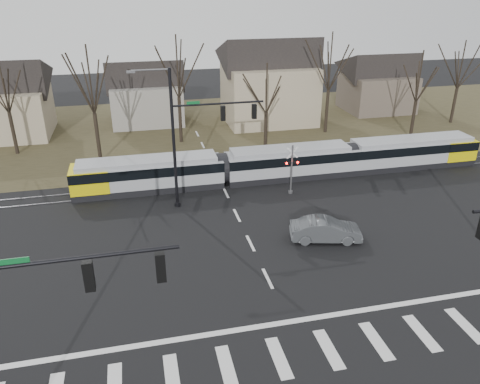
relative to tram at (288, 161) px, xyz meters
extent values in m
plane|color=black|center=(-5.81, -16.00, -1.45)|extent=(140.00, 140.00, 0.00)
cube|color=#38331E|center=(-5.81, 16.00, -1.45)|extent=(140.00, 28.00, 0.01)
cube|color=silver|center=(-11.81, -20.00, -1.44)|extent=(0.60, 2.60, 0.01)
cube|color=silver|center=(-9.41, -20.00, -1.44)|extent=(0.60, 2.60, 0.01)
cube|color=silver|center=(-7.01, -20.00, -1.44)|extent=(0.60, 2.60, 0.01)
cube|color=silver|center=(-4.61, -20.00, -1.44)|extent=(0.60, 2.60, 0.01)
cube|color=silver|center=(-2.21, -20.00, -1.44)|extent=(0.60, 2.60, 0.01)
cube|color=silver|center=(0.19, -20.00, -1.44)|extent=(0.60, 2.60, 0.01)
cube|color=silver|center=(2.59, -20.00, -1.44)|extent=(0.60, 2.60, 0.01)
cube|color=silver|center=(-5.81, -17.80, -1.44)|extent=(28.00, 0.35, 0.01)
cube|color=silver|center=(-5.81, -14.00, -1.44)|extent=(0.18, 2.00, 0.01)
cube|color=silver|center=(-5.81, -10.00, -1.44)|extent=(0.18, 2.00, 0.01)
cube|color=silver|center=(-5.81, -6.00, -1.44)|extent=(0.18, 2.00, 0.01)
cube|color=silver|center=(-5.81, -2.00, -1.44)|extent=(0.18, 2.00, 0.01)
cube|color=silver|center=(-5.81, 2.00, -1.44)|extent=(0.18, 2.00, 0.01)
cube|color=silver|center=(-5.81, 6.00, -1.44)|extent=(0.18, 2.00, 0.01)
cube|color=silver|center=(-5.81, 10.00, -1.44)|extent=(0.18, 2.00, 0.01)
cube|color=silver|center=(-5.81, 14.00, -1.44)|extent=(0.18, 2.00, 0.01)
cube|color=#59595E|center=(-5.81, -0.90, -1.42)|extent=(90.00, 0.12, 0.06)
cube|color=#59595E|center=(-5.81, 0.50, -1.42)|extent=(90.00, 0.12, 0.06)
cube|color=gray|center=(-11.69, 0.00, -0.12)|extent=(11.85, 2.55, 2.66)
cube|color=black|center=(-11.69, 0.00, 0.42)|extent=(11.87, 2.59, 0.77)
cube|color=yellow|center=(-16.16, 0.00, -0.04)|extent=(2.92, 2.61, 1.78)
cube|color=gray|center=(0.16, 0.00, -0.12)|extent=(10.94, 2.55, 2.66)
cube|color=black|center=(0.16, 0.00, 0.42)|extent=(10.96, 2.59, 0.77)
cube|color=gray|center=(11.56, 0.00, -0.12)|extent=(11.85, 2.55, 2.66)
cube|color=black|center=(11.56, 0.00, 0.42)|extent=(11.87, 2.59, 0.77)
cube|color=yellow|center=(16.03, 0.00, -0.04)|extent=(2.92, 2.61, 1.78)
imported|color=#44474B|center=(-0.97, -10.69, -0.70)|extent=(3.64, 5.30, 1.51)
cylinder|color=black|center=(-14.56, -22.00, 6.15)|extent=(6.50, 0.14, 0.14)
cube|color=#0C5926|center=(-16.31, -22.00, 6.30)|extent=(0.90, 0.03, 0.22)
cube|color=black|center=(-14.23, -22.00, 5.45)|extent=(0.32, 0.32, 1.05)
sphere|color=#FF0C07|center=(-14.23, -22.00, 5.78)|extent=(0.22, 0.22, 0.22)
cube|color=black|center=(-11.96, -22.00, 5.45)|extent=(0.32, 0.32, 1.05)
sphere|color=#FF0C07|center=(-11.96, -22.00, 5.78)|extent=(0.22, 0.22, 0.22)
cylinder|color=black|center=(-9.81, -3.50, 3.65)|extent=(0.22, 0.22, 10.20)
cylinder|color=black|center=(-9.81, -3.50, -1.30)|extent=(0.44, 0.44, 0.30)
cylinder|color=black|center=(-6.56, -3.50, 6.15)|extent=(6.50, 0.14, 0.14)
cube|color=#0C5926|center=(-8.31, -3.50, 6.30)|extent=(0.90, 0.03, 0.22)
cube|color=black|center=(-6.23, -3.50, 5.45)|extent=(0.32, 0.32, 1.05)
sphere|color=#FF0C07|center=(-6.23, -3.50, 5.78)|extent=(0.22, 0.22, 0.22)
cube|color=black|center=(-3.96, -3.50, 5.45)|extent=(0.32, 0.32, 1.05)
sphere|color=#FF0C07|center=(-3.96, -3.50, 5.78)|extent=(0.22, 0.22, 0.22)
cube|color=#59595B|center=(-12.31, -3.50, 8.57)|extent=(0.55, 0.22, 0.14)
cylinder|color=#59595B|center=(-0.81, -3.20, 0.55)|extent=(0.14, 0.14, 4.00)
cylinder|color=#59595B|center=(-0.81, -3.20, -1.35)|extent=(0.36, 0.36, 0.20)
cube|color=silver|center=(-0.81, -3.20, 1.95)|extent=(0.95, 0.04, 0.95)
cube|color=silver|center=(-0.81, -3.20, 1.95)|extent=(0.95, 0.04, 0.95)
cube|color=black|center=(-0.81, -3.20, 1.15)|extent=(1.00, 0.10, 0.12)
sphere|color=#FF0C07|center=(-1.26, -3.28, 1.15)|extent=(0.18, 0.18, 0.18)
sphere|color=#FF0C07|center=(-0.36, -3.28, 1.15)|extent=(0.18, 0.18, 0.18)
cube|color=gray|center=(-25.81, 18.00, 1.05)|extent=(9.00, 8.00, 5.00)
cube|color=gray|center=(-10.81, 20.00, 0.80)|extent=(8.00, 7.00, 4.50)
cube|color=gray|center=(3.19, 17.00, 1.80)|extent=(10.00, 8.00, 6.50)
cube|color=brown|center=(18.19, 19.00, 0.80)|extent=(8.00, 7.00, 4.50)
camera|label=1|loc=(-12.32, -35.22, 14.10)|focal=35.00mm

